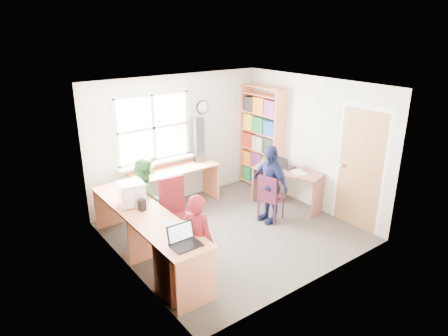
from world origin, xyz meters
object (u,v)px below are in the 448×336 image
object	(u,v)px
crt_monitor	(131,193)
right_desk	(288,180)
bookshelf	(262,141)
potted_plant	(152,165)
swivel_chair	(176,217)
wooden_chair	(270,196)
person_red	(198,241)
person_navy	(270,184)
l_desk	(171,238)
laptop_right	(283,165)
cd_tower	(199,140)
laptop_left	(184,240)
person_green	(146,197)

from	to	relation	value
crt_monitor	right_desk	bearing A→B (deg)	3.74
bookshelf	potted_plant	xyz separation A→B (m)	(-2.34, 0.27, -0.09)
swivel_chair	wooden_chair	bearing A→B (deg)	-6.14
person_red	crt_monitor	bearing A→B (deg)	-8.84
bookshelf	crt_monitor	distance (m)	3.26
wooden_chair	person_navy	size ratio (longest dim) A/B	0.63
l_desk	laptop_right	xyz separation A→B (m)	(2.73, 0.61, 0.33)
potted_plant	cd_tower	bearing A→B (deg)	2.34
wooden_chair	laptop_left	bearing A→B (deg)	-177.25
laptop_right	person_red	world-z (taller)	person_red
bookshelf	laptop_left	size ratio (longest dim) A/B	5.87
swivel_chair	laptop_left	distance (m)	1.33
person_green	wooden_chair	bearing A→B (deg)	-97.87
laptop_right	potted_plant	xyz separation A→B (m)	(-2.12, 1.13, 0.13)
potted_plant	l_desk	bearing A→B (deg)	-109.45
swivel_chair	person_red	bearing A→B (deg)	-102.25
bookshelf	cd_tower	size ratio (longest dim) A/B	2.42
bookshelf	person_navy	bearing A→B (deg)	-126.20
swivel_chair	laptop_right	size ratio (longest dim) A/B	2.94
potted_plant	person_navy	world-z (taller)	person_navy
bookshelf	laptop_left	bearing A→B (deg)	-145.86
l_desk	swivel_chair	distance (m)	0.61
potted_plant	person_navy	xyz separation A→B (m)	(1.44, -1.50, -0.23)
bookshelf	laptop_right	bearing A→B (deg)	-104.55
right_desk	laptop_left	distance (m)	3.15
l_desk	laptop_right	distance (m)	2.82
l_desk	bookshelf	bearing A→B (deg)	26.43
l_desk	right_desk	size ratio (longest dim) A/B	2.15
wooden_chair	person_navy	xyz separation A→B (m)	(0.01, 0.02, 0.22)
crt_monitor	laptop_left	xyz separation A→B (m)	(0.03, -1.41, -0.12)
person_navy	laptop_left	bearing A→B (deg)	-67.69
cd_tower	person_navy	size ratio (longest dim) A/B	0.64
l_desk	swivel_chair	bearing A→B (deg)	53.18
l_desk	right_desk	distance (m)	2.78
cd_tower	potted_plant	size ratio (longest dim) A/B	2.74
bookshelf	swivel_chair	bearing A→B (deg)	-159.30
person_navy	person_red	bearing A→B (deg)	-67.70
bookshelf	person_red	size ratio (longest dim) A/B	1.62
bookshelf	cd_tower	bearing A→B (deg)	166.63
potted_plant	laptop_left	bearing A→B (deg)	-108.47
bookshelf	person_navy	world-z (taller)	bookshelf
bookshelf	laptop_left	world-z (taller)	bookshelf
potted_plant	person_green	xyz separation A→B (m)	(-0.46, -0.67, -0.26)
l_desk	person_navy	size ratio (longest dim) A/B	2.16
right_desk	bookshelf	world-z (taller)	bookshelf
person_navy	potted_plant	bearing A→B (deg)	-135.75
wooden_chair	bookshelf	bearing A→B (deg)	35.14
l_desk	bookshelf	xyz separation A→B (m)	(2.96, 1.47, 0.55)
right_desk	person_green	xyz separation A→B (m)	(-2.58, 0.61, 0.12)
crt_monitor	potted_plant	xyz separation A→B (m)	(0.83, 1.00, -0.02)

